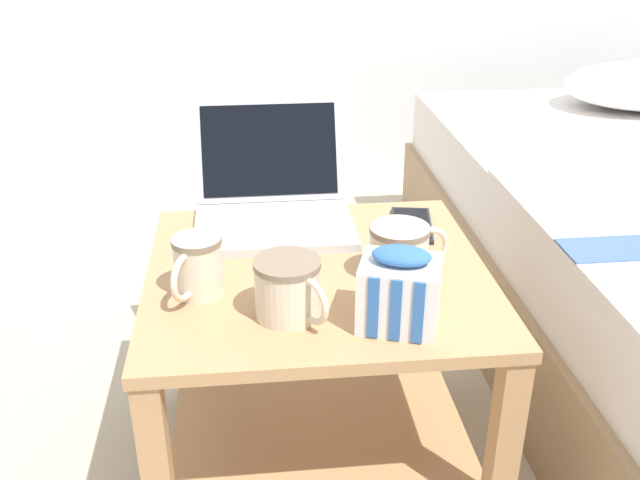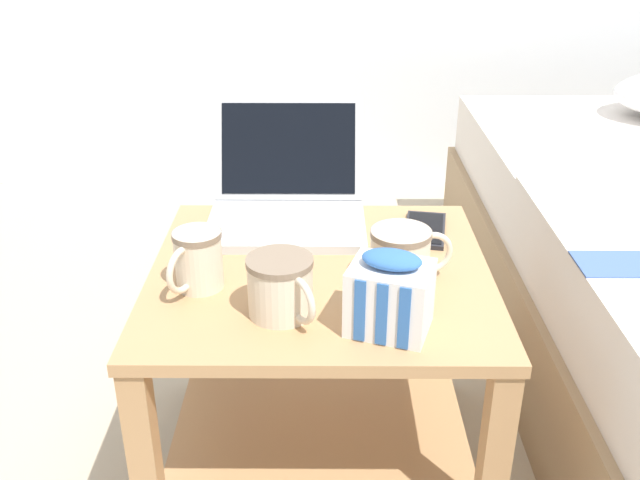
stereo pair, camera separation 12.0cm
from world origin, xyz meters
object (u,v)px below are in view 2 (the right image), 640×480
Objects in this scene: mug_mid_center at (402,254)px; laptop at (287,199)px; snack_bag at (390,295)px; cell_phone at (425,229)px; mug_front_left at (281,284)px; mug_front_right at (197,258)px.

laptop is at bearing 128.26° from mug_mid_center.
snack_bag reaches higher than cell_phone.
mug_front_left is 0.17m from snack_bag.
mug_front_left is at bearing -152.31° from mug_mid_center.
laptop is 0.45m from snack_bag.
mug_mid_center is 0.22m from cell_phone.
snack_bag reaches higher than mug_mid_center.
laptop is 2.60× the size of mug_front_right.
cell_phone is at bearing -12.10° from laptop.
mug_front_left is (0.01, -0.37, 0.01)m from laptop.
mug_front_left is 0.92× the size of snack_bag.
mug_mid_center is (0.35, 0.02, -0.00)m from mug_front_right.
mug_front_left is 0.17m from mug_front_right.
cell_phone is at bearing 49.04° from mug_front_left.
snack_bag is (0.31, -0.13, 0.00)m from mug_front_right.
mug_front_left is at bearing 166.09° from snack_bag.
cell_phone is (0.28, -0.06, -0.04)m from laptop.
mug_mid_center is at bearing -51.74° from laptop.
snack_bag is (0.17, -0.04, 0.01)m from mug_front_left.
mug_front_left is at bearing -88.71° from laptop.
snack_bag reaches higher than mug_front_right.
mug_front_right is 0.35m from mug_mid_center.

